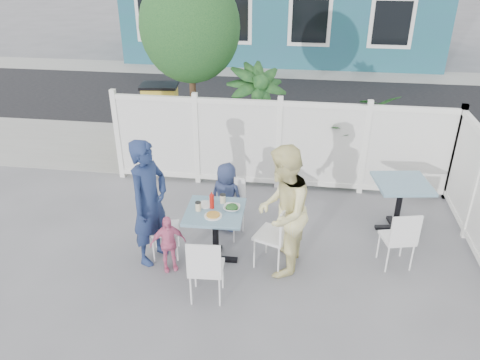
# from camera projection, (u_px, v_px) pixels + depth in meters

# --- Properties ---
(ground) EXTENTS (80.00, 80.00, 0.00)m
(ground) POSITION_uv_depth(u_px,v_px,m) (257.00, 268.00, 6.34)
(ground) COLOR slate
(near_sidewalk) EXTENTS (24.00, 2.60, 0.01)m
(near_sidewalk) POSITION_uv_depth(u_px,v_px,m) (277.00, 155.00, 9.69)
(near_sidewalk) COLOR gray
(near_sidewalk) RESTS_ON ground
(street) EXTENTS (24.00, 5.00, 0.01)m
(street) POSITION_uv_depth(u_px,v_px,m) (286.00, 101.00, 12.94)
(street) COLOR black
(street) RESTS_ON ground
(far_sidewalk) EXTENTS (24.00, 1.60, 0.01)m
(far_sidewalk) POSITION_uv_depth(u_px,v_px,m) (291.00, 72.00, 15.67)
(far_sidewalk) COLOR gray
(far_sidewalk) RESTS_ON ground
(fence_back) EXTENTS (5.86, 0.08, 1.60)m
(fence_back) POSITION_uv_depth(u_px,v_px,m) (279.00, 147.00, 8.08)
(fence_back) COLOR white
(fence_back) RESTS_ON ground
(tree) EXTENTS (1.80, 1.62, 3.59)m
(tree) POSITION_uv_depth(u_px,v_px,m) (190.00, 27.00, 8.26)
(tree) COLOR #382316
(tree) RESTS_ON ground
(utility_cabinet) EXTENTS (0.74, 0.57, 1.28)m
(utility_cabinet) POSITION_uv_depth(u_px,v_px,m) (162.00, 117.00, 9.88)
(utility_cabinet) COLOR gold
(utility_cabinet) RESTS_ON ground
(potted_shrub_a) EXTENTS (1.53, 1.53, 1.99)m
(potted_shrub_a) POSITION_uv_depth(u_px,v_px,m) (254.00, 120.00, 8.67)
(potted_shrub_a) COLOR #133C1D
(potted_shrub_a) RESTS_ON ground
(potted_shrub_b) EXTENTS (1.92, 1.82, 1.67)m
(potted_shrub_b) POSITION_uv_depth(u_px,v_px,m) (348.00, 135.00, 8.44)
(potted_shrub_b) COLOR #133C1D
(potted_shrub_b) RESTS_ON ground
(main_table) EXTENTS (0.78, 0.78, 0.80)m
(main_table) POSITION_uv_depth(u_px,v_px,m) (215.00, 222.00, 6.23)
(main_table) COLOR teal
(main_table) RESTS_ON ground
(spare_table) EXTENTS (0.87, 0.87, 0.81)m
(spare_table) POSITION_uv_depth(u_px,v_px,m) (401.00, 193.00, 6.93)
(spare_table) COLOR teal
(spare_table) RESTS_ON ground
(chair_left) EXTENTS (0.46, 0.47, 0.87)m
(chair_left) POSITION_uv_depth(u_px,v_px,m) (159.00, 224.00, 6.41)
(chair_left) COLOR white
(chair_left) RESTS_ON ground
(chair_right) EXTENTS (0.55, 0.56, 0.97)m
(chair_right) POSITION_uv_depth(u_px,v_px,m) (279.00, 231.00, 6.15)
(chair_right) COLOR white
(chair_right) RESTS_ON ground
(chair_back) EXTENTS (0.50, 0.49, 0.89)m
(chair_back) POSITION_uv_depth(u_px,v_px,m) (230.00, 202.00, 6.91)
(chair_back) COLOR white
(chair_back) RESTS_ON ground
(chair_near) EXTENTS (0.43, 0.42, 0.90)m
(chair_near) POSITION_uv_depth(u_px,v_px,m) (205.00, 266.00, 5.55)
(chair_near) COLOR white
(chair_near) RESTS_ON ground
(chair_spare) EXTENTS (0.48, 0.47, 0.87)m
(chair_spare) POSITION_uv_depth(u_px,v_px,m) (400.00, 236.00, 6.14)
(chair_spare) COLOR white
(chair_spare) RESTS_ON ground
(man) EXTENTS (0.62, 0.75, 1.77)m
(man) POSITION_uv_depth(u_px,v_px,m) (149.00, 203.00, 6.17)
(man) COLOR navy
(man) RESTS_ON ground
(woman) EXTENTS (0.76, 0.93, 1.78)m
(woman) POSITION_uv_depth(u_px,v_px,m) (282.00, 212.00, 5.95)
(woman) COLOR #EBD953
(woman) RESTS_ON ground
(boy) EXTENTS (0.62, 0.51, 1.09)m
(boy) POSITION_uv_depth(u_px,v_px,m) (227.00, 197.00, 6.99)
(boy) COLOR navy
(boy) RESTS_ON ground
(toddler) EXTENTS (0.52, 0.39, 0.82)m
(toddler) POSITION_uv_depth(u_px,v_px,m) (168.00, 243.00, 6.16)
(toddler) COLOR pink
(toddler) RESTS_ON ground
(plate_main) EXTENTS (0.23, 0.23, 0.01)m
(plate_main) POSITION_uv_depth(u_px,v_px,m) (213.00, 216.00, 6.01)
(plate_main) COLOR white
(plate_main) RESTS_ON main_table
(plate_side) EXTENTS (0.21, 0.21, 0.01)m
(plate_side) POSITION_uv_depth(u_px,v_px,m) (205.00, 204.00, 6.27)
(plate_side) COLOR white
(plate_side) RESTS_ON main_table
(salad_bowl) EXTENTS (0.22, 0.22, 0.05)m
(salad_bowl) POSITION_uv_depth(u_px,v_px,m) (232.00, 208.00, 6.15)
(salad_bowl) COLOR white
(salad_bowl) RESTS_ON main_table
(coffee_cup_a) EXTENTS (0.08, 0.08, 0.11)m
(coffee_cup_a) POSITION_uv_depth(u_px,v_px,m) (198.00, 207.00, 6.12)
(coffee_cup_a) COLOR beige
(coffee_cup_a) RESTS_ON main_table
(coffee_cup_b) EXTENTS (0.08, 0.08, 0.12)m
(coffee_cup_b) POSITION_uv_depth(u_px,v_px,m) (223.00, 199.00, 6.30)
(coffee_cup_b) COLOR beige
(coffee_cup_b) RESTS_ON main_table
(ketchup_bottle) EXTENTS (0.06, 0.06, 0.20)m
(ketchup_bottle) POSITION_uv_depth(u_px,v_px,m) (212.00, 202.00, 6.16)
(ketchup_bottle) COLOR #AE160E
(ketchup_bottle) RESTS_ON main_table
(salt_shaker) EXTENTS (0.03, 0.03, 0.07)m
(salt_shaker) POSITION_uv_depth(u_px,v_px,m) (210.00, 200.00, 6.33)
(salt_shaker) COLOR white
(salt_shaker) RESTS_ON main_table
(pepper_shaker) EXTENTS (0.03, 0.03, 0.07)m
(pepper_shaker) POSITION_uv_depth(u_px,v_px,m) (213.00, 199.00, 6.36)
(pepper_shaker) COLOR black
(pepper_shaker) RESTS_ON main_table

